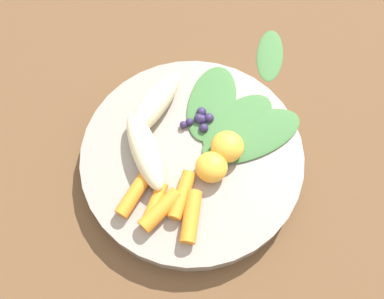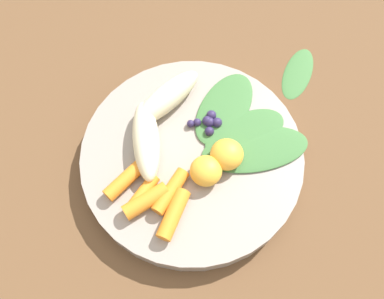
{
  "view_description": "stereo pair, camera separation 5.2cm",
  "coord_description": "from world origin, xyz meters",
  "px_view_note": "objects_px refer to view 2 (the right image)",
  "views": [
    {
      "loc": [
        0.09,
        -0.19,
        0.51
      ],
      "look_at": [
        0.0,
        0.0,
        0.04
      ],
      "focal_mm": 38.48,
      "sensor_mm": 36.0,
      "label": 1
    },
    {
      "loc": [
        0.14,
        -0.17,
        0.51
      ],
      "look_at": [
        0.0,
        0.0,
        0.04
      ],
      "focal_mm": 38.48,
      "sensor_mm": 36.0,
      "label": 2
    }
  ],
  "objects_px": {
    "banana_peeled_right": "(167,98)",
    "banana_peeled_left": "(146,140)",
    "orange_segment_near": "(227,154)",
    "bowl": "(192,157)",
    "kale_leaf_stray": "(298,73)"
  },
  "relations": [
    {
      "from": "orange_segment_near",
      "to": "kale_leaf_stray",
      "type": "height_order",
      "value": "orange_segment_near"
    },
    {
      "from": "banana_peeled_left",
      "to": "kale_leaf_stray",
      "type": "relative_size",
      "value": 1.15
    },
    {
      "from": "bowl",
      "to": "kale_leaf_stray",
      "type": "height_order",
      "value": "bowl"
    },
    {
      "from": "banana_peeled_right",
      "to": "orange_segment_near",
      "type": "height_order",
      "value": "banana_peeled_right"
    },
    {
      "from": "banana_peeled_left",
      "to": "kale_leaf_stray",
      "type": "bearing_deg",
      "value": 114.82
    },
    {
      "from": "orange_segment_near",
      "to": "kale_leaf_stray",
      "type": "xyz_separation_m",
      "value": [
        -0.01,
        0.19,
        -0.04
      ]
    },
    {
      "from": "banana_peeled_left",
      "to": "bowl",
      "type": "bearing_deg",
      "value": 73.65
    },
    {
      "from": "banana_peeled_right",
      "to": "banana_peeled_left",
      "type": "bearing_deg",
      "value": 23.89
    },
    {
      "from": "banana_peeled_left",
      "to": "kale_leaf_stray",
      "type": "distance_m",
      "value": 0.26
    },
    {
      "from": "bowl",
      "to": "kale_leaf_stray",
      "type": "distance_m",
      "value": 0.21
    },
    {
      "from": "banana_peeled_right",
      "to": "kale_leaf_stray",
      "type": "distance_m",
      "value": 0.21
    },
    {
      "from": "bowl",
      "to": "banana_peeled_right",
      "type": "height_order",
      "value": "banana_peeled_right"
    },
    {
      "from": "bowl",
      "to": "kale_leaf_stray",
      "type": "relative_size",
      "value": 2.97
    },
    {
      "from": "banana_peeled_right",
      "to": "orange_segment_near",
      "type": "xyz_separation_m",
      "value": [
        0.11,
        -0.01,
        -0.0
      ]
    },
    {
      "from": "banana_peeled_left",
      "to": "banana_peeled_right",
      "type": "xyz_separation_m",
      "value": [
        -0.02,
        0.06,
        0.0
      ]
    }
  ]
}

